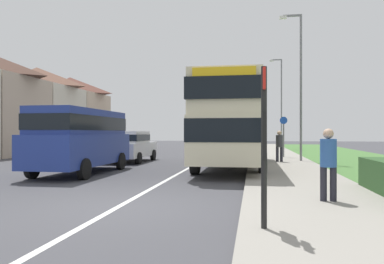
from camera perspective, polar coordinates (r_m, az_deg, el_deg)
The scene contains 13 objects.
ground_plane at distance 8.19m, azimuth -11.22°, elevation -11.23°, with size 120.00×120.00×0.00m, color #424247.
lane_marking_centre at distance 15.86m, azimuth -0.90°, elevation -5.78°, with size 0.14×60.00×0.01m, color silver.
pavement_near_side at distance 13.67m, azimuth 15.21°, elevation -6.47°, with size 3.20×68.00×0.12m, color gray.
double_decker_bus at distance 16.46m, azimuth 6.27°, elevation 1.87°, with size 2.80×9.85×3.70m.
parked_van_blue at distance 14.80m, azimuth -16.74°, elevation -0.62°, with size 2.11×5.52×2.45m.
parked_car_white at distance 20.02m, azimuth -9.62°, elevation -2.01°, with size 2.01×4.35×1.64m.
pedestrian_at_stop at distance 8.42m, azimuth 20.32°, elevation -4.23°, with size 0.34×0.34×1.67m.
pedestrian_walking_away at distance 18.92m, azimuth 13.34°, elevation -1.91°, with size 0.34×0.34×1.67m.
bus_stop_sign at distance 5.76m, azimuth 11.06°, elevation -0.55°, with size 0.09×0.52×2.60m.
cycle_route_sign at distance 22.62m, azimuth 13.97°, elevation -0.46°, with size 0.44×0.08×2.52m.
street_lamp_mid at distance 20.03m, azimuth 16.18°, elevation 8.01°, with size 1.14×0.20×7.69m.
street_lamp_far at distance 34.99m, azimuth 13.49°, elevation 5.09°, with size 1.14×0.20×8.32m.
house_terrace_far_side at distance 30.92m, azimuth -25.67°, elevation 3.49°, with size 6.21×22.41×6.98m.
Camera 1 is at (2.84, -7.52, 1.59)m, focal length 34.53 mm.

